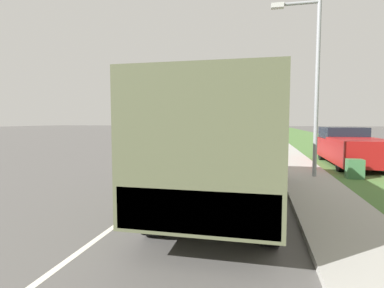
{
  "coord_description": "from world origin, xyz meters",
  "views": [
    {
      "loc": [
        2.78,
        3.24,
        2.1
      ],
      "look_at": [
        0.78,
        12.17,
        1.39
      ],
      "focal_mm": 28.0,
      "sensor_mm": 36.0,
      "label": 1
    }
  ],
  "objects_px": {
    "car_nearest_ahead": "(197,140)",
    "pickup_truck": "(350,147)",
    "car_third_ahead": "(227,131)",
    "lamp_post": "(311,70)",
    "car_second_ahead": "(217,133)",
    "car_fourth_ahead": "(234,129)",
    "military_truck": "(225,141)"
  },
  "relations": [
    {
      "from": "military_truck",
      "to": "car_third_ahead",
      "type": "distance_m",
      "value": 35.0
    },
    {
      "from": "car_nearest_ahead",
      "to": "lamp_post",
      "type": "height_order",
      "value": "lamp_post"
    },
    {
      "from": "pickup_truck",
      "to": "car_nearest_ahead",
      "type": "bearing_deg",
      "value": 143.97
    },
    {
      "from": "car_third_ahead",
      "to": "pickup_truck",
      "type": "xyz_separation_m",
      "value": [
        8.56,
        -26.82,
        0.13
      ]
    },
    {
      "from": "car_nearest_ahead",
      "to": "car_fourth_ahead",
      "type": "xyz_separation_m",
      "value": [
        0.23,
        30.82,
        0.03
      ]
    },
    {
      "from": "car_second_ahead",
      "to": "car_fourth_ahead",
      "type": "xyz_separation_m",
      "value": [
        0.57,
        17.76,
        0.02
      ]
    },
    {
      "from": "car_fourth_ahead",
      "to": "lamp_post",
      "type": "relative_size",
      "value": 0.74
    },
    {
      "from": "car_nearest_ahead",
      "to": "car_fourth_ahead",
      "type": "distance_m",
      "value": 30.82
    },
    {
      "from": "military_truck",
      "to": "car_third_ahead",
      "type": "height_order",
      "value": "military_truck"
    },
    {
      "from": "car_fourth_ahead",
      "to": "lamp_post",
      "type": "xyz_separation_m",
      "value": [
        5.97,
        -41.2,
        3.14
      ]
    },
    {
      "from": "car_nearest_ahead",
      "to": "military_truck",
      "type": "bearing_deg",
      "value": -75.71
    },
    {
      "from": "car_nearest_ahead",
      "to": "car_second_ahead",
      "type": "xyz_separation_m",
      "value": [
        -0.34,
        13.06,
        0.01
      ]
    },
    {
      "from": "car_second_ahead",
      "to": "pickup_truck",
      "type": "bearing_deg",
      "value": -65.02
    },
    {
      "from": "car_second_ahead",
      "to": "lamp_post",
      "type": "bearing_deg",
      "value": -74.4
    },
    {
      "from": "car_third_ahead",
      "to": "car_nearest_ahead",
      "type": "bearing_deg",
      "value": -90.37
    },
    {
      "from": "military_truck",
      "to": "car_nearest_ahead",
      "type": "relative_size",
      "value": 1.57
    },
    {
      "from": "pickup_truck",
      "to": "military_truck",
      "type": "bearing_deg",
      "value": -122.3
    },
    {
      "from": "car_nearest_ahead",
      "to": "car_third_ahead",
      "type": "relative_size",
      "value": 1.14
    },
    {
      "from": "car_nearest_ahead",
      "to": "pickup_truck",
      "type": "distance_m",
      "value": 10.76
    },
    {
      "from": "car_third_ahead",
      "to": "lamp_post",
      "type": "distance_m",
      "value": 31.62
    },
    {
      "from": "car_second_ahead",
      "to": "car_third_ahead",
      "type": "relative_size",
      "value": 1.11
    },
    {
      "from": "car_nearest_ahead",
      "to": "pickup_truck",
      "type": "bearing_deg",
      "value": -36.03
    },
    {
      "from": "lamp_post",
      "to": "pickup_truck",
      "type": "bearing_deg",
      "value": 58.42
    },
    {
      "from": "car_third_ahead",
      "to": "pickup_truck",
      "type": "height_order",
      "value": "pickup_truck"
    },
    {
      "from": "car_third_ahead",
      "to": "lamp_post",
      "type": "bearing_deg",
      "value": -78.87
    },
    {
      "from": "car_fourth_ahead",
      "to": "pickup_truck",
      "type": "height_order",
      "value": "pickup_truck"
    },
    {
      "from": "military_truck",
      "to": "car_fourth_ahead",
      "type": "relative_size",
      "value": 1.59
    },
    {
      "from": "car_second_ahead",
      "to": "car_fourth_ahead",
      "type": "relative_size",
      "value": 0.98
    },
    {
      "from": "car_nearest_ahead",
      "to": "car_third_ahead",
      "type": "bearing_deg",
      "value": 89.63
    },
    {
      "from": "car_second_ahead",
      "to": "military_truck",
      "type": "bearing_deg",
      "value": -81.72
    },
    {
      "from": "car_fourth_ahead",
      "to": "pickup_truck",
      "type": "xyz_separation_m",
      "value": [
        8.46,
        -37.15,
        0.13
      ]
    },
    {
      "from": "lamp_post",
      "to": "car_nearest_ahead",
      "type": "bearing_deg",
      "value": 120.89
    }
  ]
}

